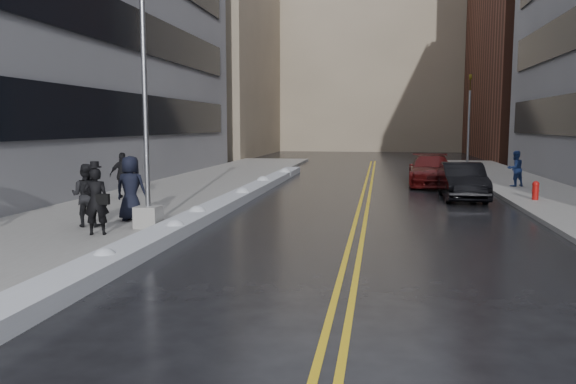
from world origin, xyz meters
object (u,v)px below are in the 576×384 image
at_px(car_black, 462,181).
at_px(pedestrian_c, 131,188).
at_px(traffic_signal, 469,119).
at_px(pedestrian_fedora, 96,201).
at_px(lamppost, 146,142).
at_px(pedestrian_east, 515,169).
at_px(fire_hydrant, 536,189).
at_px(pedestrian_d, 123,175).
at_px(car_maroon, 431,170).
at_px(pedestrian_b, 86,195).

bearing_deg(car_black, pedestrian_c, -144.16).
relative_size(traffic_signal, pedestrian_fedora, 3.40).
height_order(lamppost, pedestrian_east, lamppost).
bearing_deg(car_black, fire_hydrant, -16.62).
relative_size(traffic_signal, pedestrian_d, 3.34).
xyz_separation_m(pedestrian_c, car_maroon, (9.85, 13.00, -0.35)).
relative_size(pedestrian_fedora, car_maroon, 0.33).
bearing_deg(fire_hydrant, pedestrian_d, -172.65).
bearing_deg(car_black, pedestrian_fedora, -136.93).
relative_size(traffic_signal, car_black, 1.33).
distance_m(pedestrian_b, car_black, 14.51).
xyz_separation_m(pedestrian_d, car_black, (13.27, 2.82, -0.30)).
relative_size(fire_hydrant, car_maroon, 0.14).
bearing_deg(fire_hydrant, car_black, 163.66).
bearing_deg(pedestrian_b, lamppost, 179.49).
bearing_deg(fire_hydrant, pedestrian_c, -152.17).
bearing_deg(pedestrian_fedora, pedestrian_east, -152.19).
distance_m(traffic_signal, car_maroon, 8.91).
bearing_deg(pedestrian_c, pedestrian_d, -60.71).
relative_size(fire_hydrant, pedestrian_b, 0.41).
relative_size(pedestrian_b, pedestrian_east, 1.07).
height_order(pedestrian_fedora, pedestrian_east, pedestrian_fedora).
distance_m(pedestrian_fedora, car_black, 14.55).
relative_size(fire_hydrant, car_black, 0.16).
distance_m(lamppost, car_maroon, 16.68).
relative_size(traffic_signal, pedestrian_b, 3.37).
bearing_deg(car_maroon, car_black, -78.63).
bearing_deg(pedestrian_b, pedestrian_fedora, 123.86).
distance_m(fire_hydrant, pedestrian_fedora, 16.11).
distance_m(fire_hydrant, pedestrian_c, 15.01).
xyz_separation_m(pedestrian_d, pedestrian_east, (16.22, 6.94, -0.06)).
distance_m(pedestrian_d, car_black, 13.57).
height_order(lamppost, pedestrian_c, lamppost).
distance_m(pedestrian_c, pedestrian_d, 5.61).
distance_m(pedestrian_east, car_black, 5.08).
bearing_deg(pedestrian_fedora, pedestrian_c, -106.72).
relative_size(pedestrian_c, car_maroon, 0.37).
bearing_deg(pedestrian_b, car_black, -147.00).
relative_size(pedestrian_fedora, pedestrian_c, 0.90).
xyz_separation_m(pedestrian_fedora, car_maroon, (9.79, 15.22, -0.26)).
distance_m(traffic_signal, pedestrian_d, 22.36).
height_order(pedestrian_b, car_maroon, pedestrian_b).
height_order(lamppost, pedestrian_fedora, lamppost).
bearing_deg(lamppost, car_maroon, 57.58).
xyz_separation_m(pedestrian_c, pedestrian_east, (13.59, 11.90, -0.14)).
relative_size(pedestrian_east, car_black, 0.37).
relative_size(pedestrian_b, pedestrian_d, 0.99).
bearing_deg(car_maroon, fire_hydrant, -57.62).
distance_m(fire_hydrant, traffic_signal, 14.30).
bearing_deg(pedestrian_c, fire_hydrant, -150.82).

